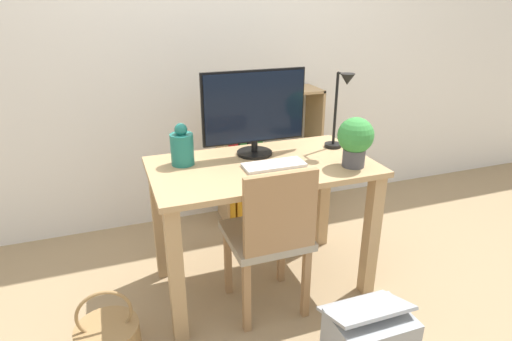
{
  "coord_description": "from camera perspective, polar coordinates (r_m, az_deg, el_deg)",
  "views": [
    {
      "loc": [
        -0.75,
        -1.97,
        1.58
      ],
      "look_at": [
        0.0,
        0.1,
        0.68
      ],
      "focal_mm": 30.0,
      "sensor_mm": 36.0,
      "label": 1
    }
  ],
  "objects": [
    {
      "name": "bookshelf",
      "position": [
        3.16,
        -0.57,
        1.73
      ],
      "size": [
        0.75,
        0.28,
        0.96
      ],
      "color": "tan",
      "rests_on": "ground_plane"
    },
    {
      "name": "vase",
      "position": [
        2.26,
        -9.83,
        3.07
      ],
      "size": [
        0.12,
        0.12,
        0.22
      ],
      "color": "#1E7266",
      "rests_on": "desk"
    },
    {
      "name": "basket",
      "position": [
        2.25,
        -19.07,
        -20.57
      ],
      "size": [
        0.29,
        0.29,
        0.37
      ],
      "color": "#997547",
      "rests_on": "ground_plane"
    },
    {
      "name": "desk_lamp",
      "position": [
        2.45,
        11.28,
        8.73
      ],
      "size": [
        0.1,
        0.19,
        0.44
      ],
      "color": "black",
      "rests_on": "desk"
    },
    {
      "name": "ground_plane",
      "position": [
        2.64,
        0.76,
        -14.58
      ],
      "size": [
        10.0,
        10.0,
        0.0
      ],
      "primitive_type": "plane",
      "color": "#997F5B"
    },
    {
      "name": "potted_plant",
      "position": [
        2.25,
        13.11,
        4.1
      ],
      "size": [
        0.19,
        0.19,
        0.26
      ],
      "color": "#4C4C51",
      "rests_on": "desk"
    },
    {
      "name": "wall_back",
      "position": [
        3.07,
        -5.94,
        16.91
      ],
      "size": [
        8.0,
        0.05,
        2.6
      ],
      "color": "silver",
      "rests_on": "ground_plane"
    },
    {
      "name": "keyboard",
      "position": [
        2.23,
        2.41,
        0.74
      ],
      "size": [
        0.33,
        0.13,
        0.02
      ],
      "color": "silver",
      "rests_on": "desk"
    },
    {
      "name": "desk",
      "position": [
        2.33,
        0.84,
        -2.73
      ],
      "size": [
        1.18,
        0.66,
        0.75
      ],
      "color": "tan",
      "rests_on": "ground_plane"
    },
    {
      "name": "storage_box",
      "position": [
        2.15,
        14.82,
        -20.8
      ],
      "size": [
        0.37,
        0.3,
        0.32
      ],
      "color": "#999EA3",
      "rests_on": "ground_plane"
    },
    {
      "name": "monitor",
      "position": [
        2.34,
        -0.23,
        8.08
      ],
      "size": [
        0.58,
        0.2,
        0.47
      ],
      "color": "black",
      "rests_on": "desk"
    },
    {
      "name": "chair",
      "position": [
        2.17,
        1.92,
        -8.59
      ],
      "size": [
        0.4,
        0.4,
        0.85
      ],
      "rotation": [
        0.0,
        0.0,
        0.09
      ],
      "color": "#9E937F",
      "rests_on": "ground_plane"
    }
  ]
}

